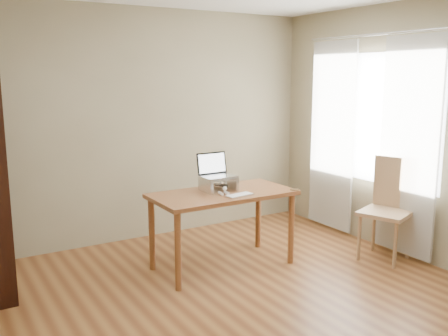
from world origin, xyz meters
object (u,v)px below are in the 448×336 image
Objects in this scene: laptop at (216,171)px; chair at (391,205)px; desk at (223,202)px; cat at (215,184)px; keyboard at (240,195)px.

chair is (1.59, -0.83, -0.38)m from laptop.
chair reaches higher than desk.
laptop is 1.83m from chair.
chair reaches higher than cat.
laptop is 1.12× the size of keyboard.
keyboard is 0.28× the size of chair.
keyboard is (0.05, -0.36, -0.18)m from laptop.
laptop reaches higher than cat.
desk is 1.73m from chair.
keyboard is at bearing -82.10° from laptop.
chair is at bearing -23.93° from desk.
chair is at bearing -19.14° from cat.
laptop is at bearing 59.56° from cat.
keyboard is at bearing 142.84° from chair.
laptop is at bearing 89.74° from keyboard.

